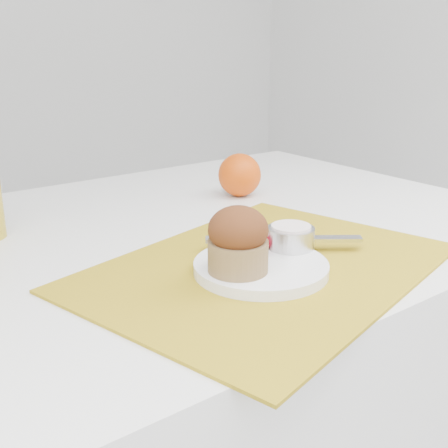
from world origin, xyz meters
TOP-DOWN VIEW (x-y plane):
  - table at (0.00, 0.05)m, footprint 1.20×0.80m
  - placemat at (0.02, -0.16)m, footprint 0.57×0.47m
  - plate at (0.00, -0.18)m, footprint 0.18×0.18m
  - ramekin at (0.07, -0.16)m, footprint 0.08×0.08m
  - cream at (0.07, -0.16)m, footprint 0.07×0.07m
  - raspberry_near at (0.03, -0.13)m, footprint 0.02×0.02m
  - raspberry_far at (0.04, -0.14)m, footprint 0.02×0.02m
  - butter_knife at (0.08, -0.13)m, footprint 0.19×0.15m
  - orange at (0.22, 0.15)m, footprint 0.08×0.08m
  - muffin at (-0.04, -0.18)m, footprint 0.09×0.09m

SIDE VIEW (x-z plane):
  - table at x=0.00m, z-range 0.00..0.75m
  - placemat at x=0.02m, z-range 0.75..0.75m
  - plate at x=0.00m, z-range 0.75..0.77m
  - butter_knife at x=0.08m, z-range 0.77..0.77m
  - raspberry_near at x=0.03m, z-range 0.77..0.79m
  - raspberry_far at x=0.04m, z-range 0.77..0.79m
  - ramekin at x=0.07m, z-range 0.77..0.80m
  - orange at x=0.22m, z-range 0.75..0.83m
  - cream at x=0.07m, z-range 0.79..0.80m
  - muffin at x=-0.04m, z-range 0.77..0.85m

